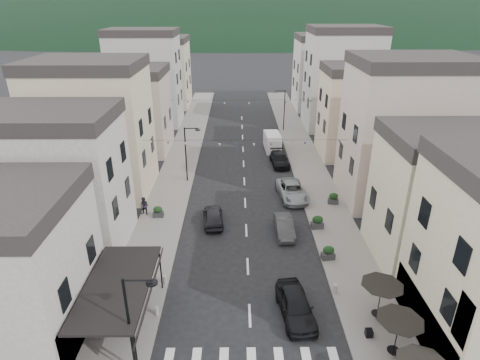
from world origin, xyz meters
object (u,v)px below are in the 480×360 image
(delivery_van, at_px, (272,141))
(pedestrian_a, at_px, (124,259))
(parked_car_a, at_px, (296,305))
(pedestrian_b, at_px, (144,206))
(parked_car_c, at_px, (292,191))
(parked_car_e, at_px, (213,216))
(parked_car_b, at_px, (284,226))
(parked_car_d, at_px, (280,159))

(delivery_van, bearing_deg, pedestrian_a, -118.73)
(parked_car_a, relative_size, pedestrian_b, 2.72)
(parked_car_c, distance_m, parked_car_e, 8.90)
(parked_car_c, relative_size, pedestrian_b, 3.17)
(parked_car_a, bearing_deg, pedestrian_a, 151.81)
(parked_car_b, xyz_separation_m, parked_car_d, (1.08, 15.14, 0.01))
(parked_car_c, distance_m, parked_car_d, 8.55)
(parked_car_d, distance_m, pedestrian_b, 17.94)
(parked_car_c, distance_m, pedestrian_a, 17.71)
(parked_car_e, bearing_deg, parked_car_a, 111.17)
(parked_car_a, height_order, parked_car_e, parked_car_a)
(parked_car_c, height_order, parked_car_d, parked_car_c)
(parked_car_d, xyz_separation_m, delivery_van, (-0.44, 5.35, 0.42))
(parked_car_a, xyz_separation_m, parked_car_b, (0.34, 9.50, -0.12))
(parked_car_c, height_order, pedestrian_b, pedestrian_b)
(parked_car_c, bearing_deg, pedestrian_b, -171.38)
(parked_car_a, distance_m, parked_car_e, 12.55)
(pedestrian_a, xyz_separation_m, pedestrian_b, (-0.28, 8.06, -0.09))
(parked_car_c, xyz_separation_m, delivery_van, (-0.82, 13.90, 0.34))
(parked_car_a, height_order, pedestrian_a, pedestrian_a)
(pedestrian_a, relative_size, pedestrian_b, 1.11)
(parked_car_b, relative_size, delivery_van, 0.85)
(parked_car_c, bearing_deg, parked_car_b, -108.42)
(parked_car_c, distance_m, pedestrian_b, 14.10)
(parked_car_d, bearing_deg, delivery_van, 90.18)
(parked_car_d, height_order, delivery_van, delivery_van)
(parked_car_e, relative_size, pedestrian_a, 2.18)
(parked_car_e, distance_m, pedestrian_b, 6.36)
(parked_car_b, xyz_separation_m, delivery_van, (0.64, 20.49, 0.43))
(delivery_van, relative_size, pedestrian_b, 2.77)
(parked_car_c, height_order, delivery_van, delivery_van)
(pedestrian_a, bearing_deg, parked_car_b, 12.54)
(parked_car_e, bearing_deg, pedestrian_b, -17.78)
(parked_car_b, bearing_deg, parked_car_a, -93.52)
(parked_car_b, height_order, pedestrian_a, pedestrian_a)
(parked_car_c, height_order, parked_car_e, parked_car_c)
(parked_car_a, bearing_deg, pedestrian_b, 126.38)
(parked_car_c, height_order, pedestrian_a, pedestrian_a)
(pedestrian_b, bearing_deg, parked_car_c, 29.50)
(parked_car_a, relative_size, parked_car_c, 0.86)
(parked_car_b, xyz_separation_m, pedestrian_a, (-11.91, -5.00, 0.40))
(pedestrian_b, bearing_deg, parked_car_b, 0.88)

